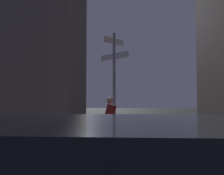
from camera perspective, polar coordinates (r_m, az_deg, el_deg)
sidewalk_kerb at (r=10.56m, az=1.80°, el=-10.81°), size 40.00×2.78×0.14m
signpost at (r=10.01m, az=0.47°, el=3.25°), size 1.14×1.79×4.18m
cyclist at (r=8.10m, az=-0.17°, el=-8.41°), size 1.82×0.34×1.61m
building_left_block at (r=18.98m, az=-20.91°, el=16.32°), size 8.41×9.39×15.41m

